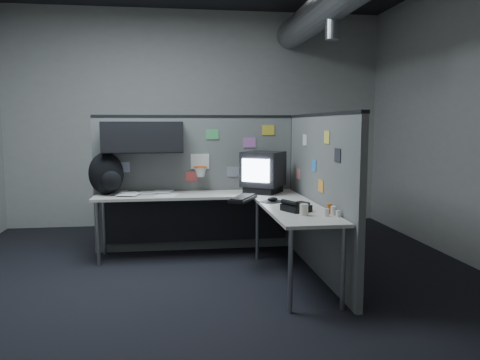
{
  "coord_description": "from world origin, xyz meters",
  "views": [
    {
      "loc": [
        -0.34,
        -4.33,
        1.52
      ],
      "look_at": [
        0.31,
        0.35,
        0.96
      ],
      "focal_mm": 35.0,
      "sensor_mm": 36.0,
      "label": 1
    }
  ],
  "objects": [
    {
      "name": "room",
      "position": [
        0.56,
        0.0,
        2.1
      ],
      "size": [
        5.62,
        5.62,
        3.22
      ],
      "color": "black",
      "rests_on": "ground"
    },
    {
      "name": "partition_back",
      "position": [
        -0.25,
        1.23,
        1.0
      ],
      "size": [
        2.44,
        0.42,
        1.63
      ],
      "color": "#5D605E",
      "rests_on": "ground"
    },
    {
      "name": "partition_right",
      "position": [
        1.1,
        0.22,
        0.82
      ],
      "size": [
        0.07,
        2.23,
        1.63
      ],
      "color": "#5D605E",
      "rests_on": "ground"
    },
    {
      "name": "desk",
      "position": [
        0.15,
        0.7,
        0.61
      ],
      "size": [
        2.31,
        2.11,
        0.73
      ],
      "color": "beige",
      "rests_on": "ground"
    },
    {
      "name": "monitor",
      "position": [
        0.66,
        0.97,
        0.98
      ],
      "size": [
        0.58,
        0.58,
        0.48
      ],
      "rotation": [
        0.0,
        0.0,
        0.2
      ],
      "color": "black",
      "rests_on": "desk"
    },
    {
      "name": "keyboard",
      "position": [
        0.35,
        0.46,
        0.75
      ],
      "size": [
        0.37,
        0.5,
        0.04
      ],
      "rotation": [
        0.0,
        0.0,
        0.32
      ],
      "color": "black",
      "rests_on": "desk"
    },
    {
      "name": "mouse",
      "position": [
        0.64,
        0.31,
        0.75
      ],
      "size": [
        0.29,
        0.28,
        0.05
      ],
      "rotation": [
        0.0,
        0.0,
        -0.2
      ],
      "color": "black",
      "rests_on": "desk"
    },
    {
      "name": "phone",
      "position": [
        0.74,
        -0.22,
        0.77
      ],
      "size": [
        0.28,
        0.29,
        0.1
      ],
      "rotation": [
        0.0,
        0.0,
        0.28
      ],
      "color": "black",
      "rests_on": "desk"
    },
    {
      "name": "bottles",
      "position": [
        1.0,
        -0.46,
        0.77
      ],
      "size": [
        0.14,
        0.2,
        0.09
      ],
      "rotation": [
        0.0,
        0.0,
        -0.26
      ],
      "color": "silver",
      "rests_on": "desk"
    },
    {
      "name": "cup",
      "position": [
        0.76,
        -0.43,
        0.78
      ],
      "size": [
        0.08,
        0.08,
        0.1
      ],
      "primitive_type": "cylinder",
      "rotation": [
        0.0,
        0.0,
        -0.16
      ],
      "color": "beige",
      "rests_on": "desk"
    },
    {
      "name": "papers",
      "position": [
        -0.74,
        1.1,
        0.74
      ],
      "size": [
        0.87,
        0.67,
        0.02
      ],
      "rotation": [
        0.0,
        0.0,
        -0.22
      ],
      "color": "white",
      "rests_on": "desk"
    },
    {
      "name": "backpack",
      "position": [
        -1.11,
        1.06,
        0.96
      ],
      "size": [
        0.43,
        0.38,
        0.48
      ],
      "rotation": [
        0.0,
        0.0,
        0.14
      ],
      "color": "black",
      "rests_on": "desk"
    }
  ]
}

